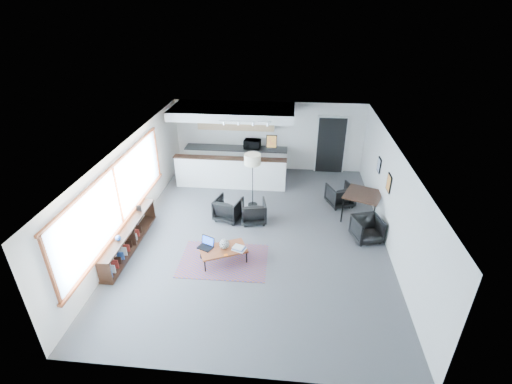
# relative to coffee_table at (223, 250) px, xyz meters

# --- Properties ---
(room) EXTENTS (7.02, 9.02, 2.62)m
(room) POSITION_rel_coffee_table_xyz_m (0.74, 1.33, 0.95)
(room) COLOR #4D4D50
(room) RESTS_ON ground
(window) EXTENTS (0.10, 5.95, 1.66)m
(window) POSITION_rel_coffee_table_xyz_m (-2.72, 0.43, 1.11)
(window) COLOR #8CBFFF
(window) RESTS_ON room
(console) EXTENTS (0.35, 3.00, 0.80)m
(console) POSITION_rel_coffee_table_xyz_m (-2.56, 0.28, -0.02)
(console) COLOR black
(console) RESTS_ON floor
(kitchenette) EXTENTS (4.20, 1.96, 2.60)m
(kitchenette) POSITION_rel_coffee_table_xyz_m (-0.46, 5.04, 1.03)
(kitchenette) COLOR white
(kitchenette) RESTS_ON floor
(doorway) EXTENTS (1.10, 0.12, 2.15)m
(doorway) POSITION_rel_coffee_table_xyz_m (3.04, 5.75, 0.73)
(doorway) COLOR black
(doorway) RESTS_ON room
(track_light) EXTENTS (1.60, 0.07, 0.15)m
(track_light) POSITION_rel_coffee_table_xyz_m (0.15, 3.53, 2.18)
(track_light) COLOR silver
(track_light) RESTS_ON room
(wall_art_lower) EXTENTS (0.03, 0.38, 0.48)m
(wall_art_lower) POSITION_rel_coffee_table_xyz_m (4.21, 1.73, 1.20)
(wall_art_lower) COLOR black
(wall_art_lower) RESTS_ON room
(wall_art_upper) EXTENTS (0.03, 0.34, 0.44)m
(wall_art_upper) POSITION_rel_coffee_table_xyz_m (4.21, 3.03, 1.15)
(wall_art_upper) COLOR black
(wall_art_upper) RESTS_ON room
(kilim_rug) EXTENTS (2.22, 1.53, 0.01)m
(kilim_rug) POSITION_rel_coffee_table_xyz_m (0.00, 0.00, -0.34)
(kilim_rug) COLOR #5A3645
(kilim_rug) RESTS_ON floor
(coffee_table) EXTENTS (1.30, 1.04, 0.37)m
(coffee_table) POSITION_rel_coffee_table_xyz_m (0.00, 0.00, 0.00)
(coffee_table) COLOR brown
(coffee_table) RESTS_ON floor
(laptop) EXTENTS (0.45, 0.42, 0.26)m
(laptop) POSITION_rel_coffee_table_xyz_m (-0.42, 0.06, 0.10)
(laptop) COLOR black
(laptop) RESTS_ON coffee_table
(ceramic_pot) EXTENTS (0.25, 0.25, 0.25)m
(ceramic_pot) POSITION_rel_coffee_table_xyz_m (0.03, 0.03, 0.16)
(ceramic_pot) COLOR gray
(ceramic_pot) RESTS_ON coffee_table
(book_stack) EXTENTS (0.38, 0.34, 0.10)m
(book_stack) POSITION_rel_coffee_table_xyz_m (0.40, 0.01, 0.07)
(book_stack) COLOR silver
(book_stack) RESTS_ON coffee_table
(coaster) EXTENTS (0.12, 0.12, 0.01)m
(coaster) POSITION_rel_coffee_table_xyz_m (0.11, -0.25, 0.03)
(coaster) COLOR #E5590C
(coaster) RESTS_ON coffee_table
(armchair_left) EXTENTS (0.89, 0.86, 0.75)m
(armchair_left) POSITION_rel_coffee_table_xyz_m (-0.20, 2.01, 0.03)
(armchair_left) COLOR black
(armchair_left) RESTS_ON floor
(armchair_right) EXTENTS (0.83, 0.79, 0.73)m
(armchair_right) POSITION_rel_coffee_table_xyz_m (0.56, 1.94, 0.02)
(armchair_right) COLOR black
(armchair_right) RESTS_ON floor
(floor_lamp) EXTENTS (0.57, 0.57, 1.75)m
(floor_lamp) POSITION_rel_coffee_table_xyz_m (0.43, 2.89, 1.18)
(floor_lamp) COLOR black
(floor_lamp) RESTS_ON floor
(dining_table) EXTENTS (1.31, 1.31, 0.85)m
(dining_table) POSITION_rel_coffee_table_xyz_m (3.74, 2.39, 0.43)
(dining_table) COLOR black
(dining_table) RESTS_ON floor
(dining_chair_near) EXTENTS (0.76, 0.73, 0.63)m
(dining_chair_near) POSITION_rel_coffee_table_xyz_m (3.74, 1.30, -0.03)
(dining_chair_near) COLOR black
(dining_chair_near) RESTS_ON floor
(dining_chair_far) EXTENTS (0.81, 0.78, 0.65)m
(dining_chair_far) POSITION_rel_coffee_table_xyz_m (3.20, 3.19, -0.02)
(dining_chair_far) COLOR black
(dining_chair_far) RESTS_ON floor
(microwave) EXTENTS (0.62, 0.39, 0.40)m
(microwave) POSITION_rel_coffee_table_xyz_m (0.14, 5.48, 0.79)
(microwave) COLOR black
(microwave) RESTS_ON kitchenette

